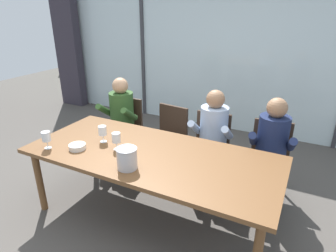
% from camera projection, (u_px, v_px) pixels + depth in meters
% --- Properties ---
extents(ground, '(14.00, 14.00, 0.00)m').
position_uv_depth(ground, '(190.00, 171.00, 3.86)').
color(ground, '#4C4742').
extents(window_glass_panel, '(7.63, 0.03, 2.60)m').
position_uv_depth(window_glass_panel, '(232.00, 55.00, 4.75)').
color(window_glass_panel, silver).
rests_on(window_glass_panel, ground).
extents(window_mullion_left, '(0.06, 0.06, 2.60)m').
position_uv_depth(window_mullion_left, '(143.00, 49.00, 5.45)').
color(window_mullion_left, '#38383D').
rests_on(window_mullion_left, ground).
extents(hillside_vineyard, '(13.63, 2.40, 2.13)m').
position_uv_depth(hillside_vineyard, '(269.00, 44.00, 8.07)').
color(hillside_vineyard, '#568942').
rests_on(hillside_vineyard, ground).
extents(curtain_heavy_drape, '(0.56, 0.20, 2.60)m').
position_uv_depth(curtain_heavy_drape, '(68.00, 45.00, 6.05)').
color(curtain_heavy_drape, '#332D38').
rests_on(curtain_heavy_drape, ground).
extents(dining_table, '(2.43, 1.06, 0.75)m').
position_uv_depth(dining_table, '(152.00, 159.00, 2.77)').
color(dining_table, brown).
rests_on(dining_table, ground).
extents(chair_near_curtain, '(0.44, 0.44, 0.87)m').
position_uv_depth(chair_near_curtain, '(125.00, 125.00, 4.04)').
color(chair_near_curtain, '#332319').
rests_on(chair_near_curtain, ground).
extents(chair_left_of_center, '(0.49, 0.49, 0.87)m').
position_uv_depth(chair_left_of_center, '(169.00, 135.00, 3.72)').
color(chair_left_of_center, '#332319').
rests_on(chair_left_of_center, ground).
extents(chair_center, '(0.46, 0.46, 0.87)m').
position_uv_depth(chair_center, '(210.00, 144.00, 3.48)').
color(chair_center, '#332319').
rests_on(chair_center, ground).
extents(chair_right_of_center, '(0.47, 0.47, 0.87)m').
position_uv_depth(chair_right_of_center, '(269.00, 154.00, 3.23)').
color(chair_right_of_center, '#332319').
rests_on(chair_right_of_center, ground).
extents(person_olive_shirt, '(0.48, 0.62, 1.19)m').
position_uv_depth(person_olive_shirt, '(119.00, 117.00, 3.84)').
color(person_olive_shirt, '#2D5123').
rests_on(person_olive_shirt, ground).
extents(person_pale_blue_shirt, '(0.47, 0.62, 1.19)m').
position_uv_depth(person_pale_blue_shirt, '(211.00, 135.00, 3.30)').
color(person_pale_blue_shirt, '#9EB2D1').
rests_on(person_pale_blue_shirt, ground).
extents(person_navy_polo, '(0.49, 0.63, 1.19)m').
position_uv_depth(person_navy_polo, '(271.00, 147.00, 3.02)').
color(person_navy_polo, '#192347').
rests_on(person_navy_polo, ground).
extents(ice_bucket_primary, '(0.18, 0.18, 0.19)m').
position_uv_depth(ice_bucket_primary, '(127.00, 158.00, 2.46)').
color(ice_bucket_primary, '#B7B7BC').
rests_on(ice_bucket_primary, dining_table).
extents(tasting_bowl, '(0.16, 0.16, 0.05)m').
position_uv_depth(tasting_bowl, '(77.00, 147.00, 2.82)').
color(tasting_bowl, silver).
rests_on(tasting_bowl, dining_table).
extents(wine_glass_by_left_taster, '(0.08, 0.08, 0.17)m').
position_uv_depth(wine_glass_by_left_taster, '(46.00, 137.00, 2.80)').
color(wine_glass_by_left_taster, silver).
rests_on(wine_glass_by_left_taster, dining_table).
extents(wine_glass_near_bucket, '(0.08, 0.08, 0.17)m').
position_uv_depth(wine_glass_near_bucket, '(103.00, 131.00, 2.93)').
color(wine_glass_near_bucket, silver).
rests_on(wine_glass_near_bucket, dining_table).
extents(wine_glass_center_pour, '(0.08, 0.08, 0.17)m').
position_uv_depth(wine_glass_center_pour, '(116.00, 138.00, 2.77)').
color(wine_glass_center_pour, silver).
rests_on(wine_glass_center_pour, dining_table).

